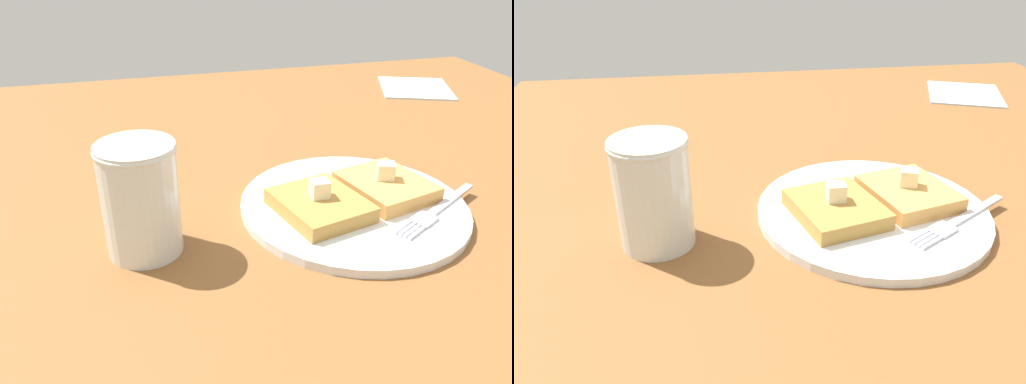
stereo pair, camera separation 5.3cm
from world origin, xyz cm
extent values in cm
cube|color=brown|center=(0.00, 0.00, 1.23)|extent=(114.63, 114.63, 2.47)
cylinder|color=white|center=(1.13, 8.05, 2.98)|extent=(26.19, 26.19, 1.02)
torus|color=navy|center=(1.13, 8.05, 3.09)|extent=(26.19, 26.19, 0.80)
cube|color=#D8994C|center=(-3.51, 6.92, 4.41)|extent=(10.85, 11.75, 1.84)
cube|color=#B0833B|center=(5.76, 9.18, 4.41)|extent=(10.85, 11.75, 1.84)
cube|color=beige|center=(-3.48, 6.61, 6.32)|extent=(2.49, 2.38, 1.98)
cube|color=#F5F0CB|center=(5.77, 8.82, 6.32)|extent=(2.00, 1.80, 1.98)
cube|color=silver|center=(-10.07, 10.61, 3.67)|extent=(9.08, 5.84, 0.36)
cube|color=silver|center=(-4.55, 13.85, 3.67)|extent=(3.53, 3.32, 0.36)
cube|color=silver|center=(-2.39, 16.08, 3.67)|extent=(2.92, 1.90, 0.36)
cube|color=silver|center=(-2.11, 15.61, 3.67)|extent=(2.92, 1.90, 0.36)
cube|color=silver|center=(-1.83, 15.13, 3.67)|extent=(2.92, 1.90, 0.36)
cube|color=silver|center=(-1.55, 14.66, 3.67)|extent=(2.92, 1.90, 0.36)
cylinder|color=#422109|center=(25.00, 9.83, 6.83)|extent=(7.03, 7.03, 8.72)
cylinder|color=silver|center=(25.00, 9.83, 8.26)|extent=(7.64, 7.64, 11.59)
torus|color=silver|center=(25.00, 9.83, 13.61)|extent=(7.83, 7.83, 0.50)
cube|color=silver|center=(-32.37, -34.38, 2.62)|extent=(18.20, 19.09, 0.30)
camera|label=1|loc=(25.12, 54.00, 31.84)|focal=35.00mm
camera|label=2|loc=(19.95, 55.08, 31.84)|focal=35.00mm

